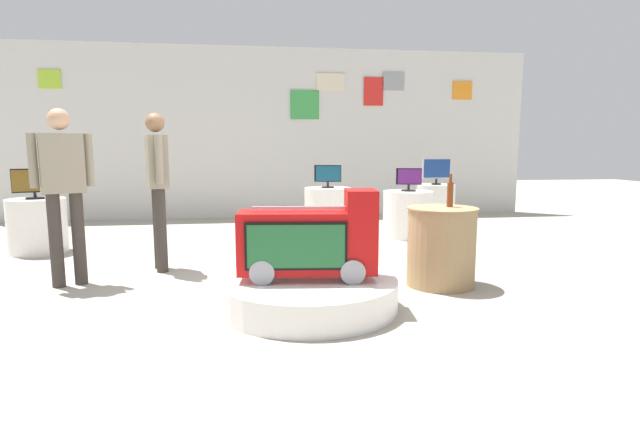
{
  "coord_description": "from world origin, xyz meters",
  "views": [
    {
      "loc": [
        -0.38,
        -4.6,
        1.34
      ],
      "look_at": [
        0.32,
        0.23,
        0.61
      ],
      "focal_mm": 28.85,
      "sensor_mm": 36.0,
      "label": 1
    }
  ],
  "objects_px": {
    "tv_on_center_rear": "(409,179)",
    "tv_on_right_rear": "(437,169)",
    "main_display_pedestal": "(307,293)",
    "display_pedestal_left_rear": "(328,209)",
    "bottle_on_side_table": "(450,194)",
    "shopper_browsing_rear": "(158,179)",
    "display_pedestal_center_rear": "(408,214)",
    "display_pedestal_far_right": "(38,226)",
    "tv_on_left_rear": "(328,175)",
    "tv_on_far_right": "(34,183)",
    "shopper_browsing_near_truck": "(63,183)",
    "novelty_firetruck_tv": "(310,243)",
    "side_table_round": "(441,246)",
    "display_pedestal_right_rear": "(435,204)"
  },
  "relations": [
    {
      "from": "tv_on_far_right",
      "to": "display_pedestal_center_rear",
      "type": "bearing_deg",
      "value": 4.84
    },
    {
      "from": "display_pedestal_far_right",
      "to": "shopper_browsing_near_truck",
      "type": "relative_size",
      "value": 0.41
    },
    {
      "from": "side_table_round",
      "to": "shopper_browsing_near_truck",
      "type": "relative_size",
      "value": 0.45
    },
    {
      "from": "display_pedestal_center_rear",
      "to": "tv_on_right_rear",
      "type": "xyz_separation_m",
      "value": [
        0.9,
        1.24,
        0.61
      ]
    },
    {
      "from": "display_pedestal_left_rear",
      "to": "tv_on_right_rear",
      "type": "distance_m",
      "value": 2.13
    },
    {
      "from": "tv_on_far_right",
      "to": "display_pedestal_far_right",
      "type": "bearing_deg",
      "value": 71.1
    },
    {
      "from": "tv_on_left_rear",
      "to": "display_pedestal_center_rear",
      "type": "distance_m",
      "value": 1.45
    },
    {
      "from": "display_pedestal_left_rear",
      "to": "display_pedestal_far_right",
      "type": "height_order",
      "value": "same"
    },
    {
      "from": "side_table_round",
      "to": "novelty_firetruck_tv",
      "type": "bearing_deg",
      "value": -158.35
    },
    {
      "from": "tv_on_left_rear",
      "to": "tv_on_center_rear",
      "type": "xyz_separation_m",
      "value": [
        1.09,
        -0.8,
        -0.02
      ]
    },
    {
      "from": "side_table_round",
      "to": "shopper_browsing_rear",
      "type": "bearing_deg",
      "value": 159.52
    },
    {
      "from": "tv_on_left_rear",
      "to": "side_table_round",
      "type": "distance_m",
      "value": 3.55
    },
    {
      "from": "tv_on_right_rear",
      "to": "bottle_on_side_table",
      "type": "relative_size",
      "value": 1.64
    },
    {
      "from": "tv_on_far_right",
      "to": "tv_on_right_rear",
      "type": "bearing_deg",
      "value": 15.67
    },
    {
      "from": "main_display_pedestal",
      "to": "display_pedestal_left_rear",
      "type": "distance_m",
      "value": 4.09
    },
    {
      "from": "tv_on_center_rear",
      "to": "tv_on_far_right",
      "type": "bearing_deg",
      "value": -175.2
    },
    {
      "from": "tv_on_left_rear",
      "to": "bottle_on_side_table",
      "type": "xyz_separation_m",
      "value": [
        0.64,
        -3.43,
        0.0
      ]
    },
    {
      "from": "display_pedestal_right_rear",
      "to": "side_table_round",
      "type": "distance_m",
      "value": 4.18
    },
    {
      "from": "display_pedestal_left_rear",
      "to": "display_pedestal_right_rear",
      "type": "xyz_separation_m",
      "value": [
        1.99,
        0.45,
        0.0
      ]
    },
    {
      "from": "display_pedestal_center_rear",
      "to": "display_pedestal_right_rear",
      "type": "distance_m",
      "value": 1.54
    },
    {
      "from": "bottle_on_side_table",
      "to": "shopper_browsing_near_truck",
      "type": "bearing_deg",
      "value": 172.59
    },
    {
      "from": "display_pedestal_far_right",
      "to": "shopper_browsing_near_truck",
      "type": "height_order",
      "value": "shopper_browsing_near_truck"
    },
    {
      "from": "display_pedestal_center_rear",
      "to": "tv_on_far_right",
      "type": "xyz_separation_m",
      "value": [
        -5.04,
        -0.43,
        0.55
      ]
    },
    {
      "from": "display_pedestal_center_rear",
      "to": "shopper_browsing_near_truck",
      "type": "distance_m",
      "value": 4.69
    },
    {
      "from": "display_pedestal_left_rear",
      "to": "tv_on_left_rear",
      "type": "bearing_deg",
      "value": -76.86
    },
    {
      "from": "display_pedestal_center_rear",
      "to": "bottle_on_side_table",
      "type": "relative_size",
      "value": 2.34
    },
    {
      "from": "display_pedestal_left_rear",
      "to": "bottle_on_side_table",
      "type": "relative_size",
      "value": 2.36
    },
    {
      "from": "display_pedestal_center_rear",
      "to": "shopper_browsing_near_truck",
      "type": "relative_size",
      "value": 0.44
    },
    {
      "from": "display_pedestal_far_right",
      "to": "tv_on_left_rear",
      "type": "bearing_deg",
      "value": 17.09
    },
    {
      "from": "tv_on_center_rear",
      "to": "shopper_browsing_near_truck",
      "type": "distance_m",
      "value": 4.65
    },
    {
      "from": "main_display_pedestal",
      "to": "tv_on_right_rear",
      "type": "relative_size",
      "value": 2.89
    },
    {
      "from": "novelty_firetruck_tv",
      "to": "side_table_round",
      "type": "relative_size",
      "value": 1.52
    },
    {
      "from": "display_pedestal_center_rear",
      "to": "tv_on_left_rear",
      "type": "bearing_deg",
      "value": 143.92
    },
    {
      "from": "display_pedestal_far_right",
      "to": "display_pedestal_left_rear",
      "type": "bearing_deg",
      "value": 17.15
    },
    {
      "from": "tv_on_far_right",
      "to": "side_table_round",
      "type": "bearing_deg",
      "value": -26.58
    },
    {
      "from": "display_pedestal_far_right",
      "to": "bottle_on_side_table",
      "type": "xyz_separation_m",
      "value": [
        4.59,
        -2.22,
        0.55
      ]
    },
    {
      "from": "display_pedestal_center_rear",
      "to": "tv_on_right_rear",
      "type": "bearing_deg",
      "value": 53.91
    },
    {
      "from": "bottle_on_side_table",
      "to": "shopper_browsing_rear",
      "type": "relative_size",
      "value": 0.19
    },
    {
      "from": "tv_on_center_rear",
      "to": "tv_on_right_rear",
      "type": "distance_m",
      "value": 1.54
    },
    {
      "from": "tv_on_left_rear",
      "to": "display_pedestal_right_rear",
      "type": "distance_m",
      "value": 2.11
    },
    {
      "from": "tv_on_center_rear",
      "to": "display_pedestal_right_rear",
      "type": "xyz_separation_m",
      "value": [
        0.9,
        1.25,
        -0.52
      ]
    },
    {
      "from": "display_pedestal_center_rear",
      "to": "side_table_round",
      "type": "xyz_separation_m",
      "value": [
        -0.53,
        -2.68,
        0.05
      ]
    },
    {
      "from": "novelty_firetruck_tv",
      "to": "shopper_browsing_rear",
      "type": "distance_m",
      "value": 2.19
    },
    {
      "from": "tv_on_left_rear",
      "to": "display_pedestal_far_right",
      "type": "distance_m",
      "value": 4.17
    },
    {
      "from": "tv_on_center_rear",
      "to": "tv_on_left_rear",
      "type": "bearing_deg",
      "value": 143.82
    },
    {
      "from": "tv_on_far_right",
      "to": "shopper_browsing_near_truck",
      "type": "bearing_deg",
      "value": -62.0
    },
    {
      "from": "tv_on_far_right",
      "to": "bottle_on_side_table",
      "type": "relative_size",
      "value": 1.53
    },
    {
      "from": "tv_on_center_rear",
      "to": "bottle_on_side_table",
      "type": "distance_m",
      "value": 2.68
    },
    {
      "from": "side_table_round",
      "to": "display_pedestal_center_rear",
      "type": "bearing_deg",
      "value": 78.78
    },
    {
      "from": "tv_on_left_rear",
      "to": "display_pedestal_center_rear",
      "type": "bearing_deg",
      "value": -36.08
    }
  ]
}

